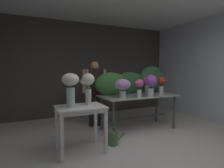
{
  "coord_description": "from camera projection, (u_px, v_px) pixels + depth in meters",
  "views": [
    {
      "loc": [
        -1.87,
        -1.82,
        1.38
      ],
      "look_at": [
        -0.35,
        1.42,
        1.09
      ],
      "focal_mm": 29.12,
      "sensor_mm": 36.0,
      "label": 1
    }
  ],
  "objects": [
    {
      "name": "ceiling_slab",
      "position": [
        119.0,
        2.0,
        3.92
      ],
      "size": [
        5.34,
        3.69,
        0.12
      ],
      "primitive_type": "cube",
      "color": "silver",
      "rests_on": "wall_back"
    },
    {
      "name": "wall_back",
      "position": [
        93.0,
        69.0,
        5.65
      ],
      "size": [
        5.22,
        0.12,
        2.77
      ],
      "primitive_type": "cube",
      "color": "#4C4742",
      "rests_on": "ground"
    },
    {
      "name": "vase_scarlet_dahlias",
      "position": [
        162.0,
        84.0,
        4.29
      ],
      "size": [
        0.19,
        0.17,
        0.4
      ],
      "color": "silver",
      "rests_on": "display_table_glass"
    },
    {
      "name": "side_table_white",
      "position": [
        80.0,
        112.0,
        3.01
      ],
      "size": [
        0.78,
        0.57,
        0.77
      ],
      "color": "white",
      "rests_on": "ground"
    },
    {
      "name": "vase_lilac_anemones",
      "position": [
        123.0,
        86.0,
        3.72
      ],
      "size": [
        0.34,
        0.32,
        0.39
      ],
      "color": "silver",
      "rests_on": "display_table_glass"
    },
    {
      "name": "ground_plane",
      "position": [
        119.0,
        130.0,
        4.15
      ],
      "size": [
        7.86,
        7.86,
        0.0
      ],
      "primitive_type": "plane",
      "color": "silver"
    },
    {
      "name": "foliage_backdrop",
      "position": [
        133.0,
        82.0,
        4.41
      ],
      "size": [
        1.92,
        0.31,
        0.67
      ],
      "color": "#387033",
      "rests_on": "display_table_glass"
    },
    {
      "name": "florist",
      "position": [
        95.0,
        86.0,
        4.37
      ],
      "size": [
        0.61,
        0.24,
        1.58
      ],
      "color": "#232328",
      "rests_on": "ground"
    },
    {
      "name": "vase_violet_freesia",
      "position": [
        151.0,
        83.0,
        3.94
      ],
      "size": [
        0.27,
        0.27,
        0.47
      ],
      "color": "silver",
      "rests_on": "display_table_glass"
    },
    {
      "name": "vase_fuchsia_peonies",
      "position": [
        139.0,
        86.0,
        3.86
      ],
      "size": [
        0.19,
        0.17,
        0.38
      ],
      "color": "silver",
      "rests_on": "display_table_glass"
    },
    {
      "name": "vase_coral_hydrangea",
      "position": [
        147.0,
        84.0,
        4.2
      ],
      "size": [
        0.18,
        0.17,
        0.43
      ],
      "color": "silver",
      "rests_on": "display_table_glass"
    },
    {
      "name": "display_table_glass",
      "position": [
        138.0,
        101.0,
        4.16
      ],
      "size": [
        1.76,
        0.83,
        0.8
      ],
      "color": "beige",
      "rests_on": "ground"
    },
    {
      "name": "watering_can",
      "position": [
        113.0,
        138.0,
        3.31
      ],
      "size": [
        0.35,
        0.18,
        0.34
      ],
      "color": "#4C704C",
      "rests_on": "ground"
    },
    {
      "name": "wall_right",
      "position": [
        201.0,
        69.0,
        5.15
      ],
      "size": [
        0.12,
        3.69,
        2.77
      ],
      "primitive_type": "cube",
      "color": "silver",
      "rests_on": "ground"
    },
    {
      "name": "vase_white_roses_tall",
      "position": [
        71.0,
        86.0,
        2.9
      ],
      "size": [
        0.27,
        0.27,
        0.55
      ],
      "color": "silver",
      "rests_on": "side_table_white"
    },
    {
      "name": "vase_cream_lisianthus_tall",
      "position": [
        88.0,
        85.0,
        3.09
      ],
      "size": [
        0.24,
        0.21,
        0.54
      ],
      "color": "silver",
      "rests_on": "side_table_white"
    }
  ]
}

